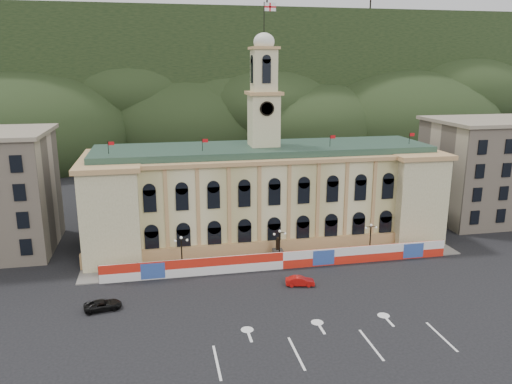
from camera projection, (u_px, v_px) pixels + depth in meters
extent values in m
plane|color=black|center=(316.00, 320.00, 56.39)|extent=(260.00, 260.00, 0.00)
cube|color=black|center=(202.00, 83.00, 174.40)|extent=(230.00, 70.00, 44.00)
cube|color=#595651|center=(316.00, 59.00, 160.18)|extent=(22.00, 8.00, 14.00)
cube|color=#595651|center=(41.00, 72.00, 143.27)|extent=(16.00, 7.00, 10.00)
cube|color=beige|center=(263.00, 198.00, 81.25)|extent=(55.00, 15.00, 14.00)
cube|color=tan|center=(274.00, 248.00, 75.27)|extent=(56.00, 0.80, 2.40)
cube|color=tan|center=(264.00, 154.00, 79.44)|extent=(56.20, 16.20, 0.60)
cube|color=#2D4B3C|center=(264.00, 149.00, 79.27)|extent=(53.00, 13.00, 1.20)
cube|color=beige|center=(114.00, 207.00, 75.77)|extent=(8.00, 17.00, 14.00)
cube|color=beige|center=(399.00, 192.00, 84.83)|extent=(8.00, 17.00, 14.00)
cube|color=beige|center=(264.00, 120.00, 78.13)|extent=(4.40, 4.40, 8.00)
cube|color=tan|center=(264.00, 93.00, 77.09)|extent=(5.20, 5.20, 0.50)
cube|color=beige|center=(264.00, 71.00, 76.28)|extent=(3.60, 3.60, 6.50)
cube|color=tan|center=(264.00, 48.00, 75.44)|extent=(4.20, 4.20, 0.40)
cylinder|color=black|center=(267.00, 109.00, 75.45)|extent=(2.20, 0.20, 2.20)
ellipsoid|color=silver|center=(264.00, 42.00, 75.22)|extent=(3.20, 3.20, 2.72)
cylinder|color=black|center=(264.00, 20.00, 74.42)|extent=(0.12, 0.12, 5.00)
cube|color=white|center=(270.00, 7.00, 74.15)|extent=(1.80, 0.04, 1.20)
cube|color=red|center=(270.00, 7.00, 74.12)|extent=(1.80, 0.02, 0.22)
cube|color=red|center=(270.00, 7.00, 74.12)|extent=(0.22, 0.02, 1.20)
cube|color=#C2AD96|center=(488.00, 171.00, 91.89)|extent=(20.00, 16.00, 18.00)
cube|color=gray|center=(494.00, 121.00, 89.59)|extent=(21.00, 17.00, 0.60)
cube|color=red|center=(283.00, 261.00, 70.32)|extent=(50.00, 0.25, 2.50)
cube|color=#304FA0|center=(153.00, 271.00, 66.72)|extent=(3.20, 0.05, 2.20)
cube|color=#304FA0|center=(324.00, 258.00, 71.35)|extent=(3.20, 0.05, 2.20)
cube|color=#304FA0|center=(413.00, 251.00, 74.05)|extent=(3.20, 0.05, 2.20)
cube|color=slate|center=(278.00, 261.00, 73.22)|extent=(56.00, 5.50, 0.16)
cube|color=#595651|center=(278.00, 255.00, 73.26)|extent=(1.40, 1.40, 1.80)
cylinder|color=black|center=(278.00, 244.00, 72.84)|extent=(0.60, 0.60, 1.60)
sphere|color=black|center=(278.00, 238.00, 72.62)|extent=(0.44, 0.44, 0.44)
cylinder|color=black|center=(182.00, 270.00, 69.79)|extent=(0.44, 0.44, 0.30)
cylinder|color=black|center=(182.00, 255.00, 69.24)|extent=(0.18, 0.18, 4.80)
cube|color=black|center=(181.00, 239.00, 68.67)|extent=(1.60, 0.08, 0.08)
sphere|color=silver|center=(175.00, 241.00, 68.55)|extent=(0.36, 0.36, 0.36)
sphere|color=silver|center=(187.00, 240.00, 68.86)|extent=(0.36, 0.36, 0.36)
sphere|color=silver|center=(181.00, 238.00, 68.61)|extent=(0.40, 0.40, 0.40)
cylinder|color=black|center=(279.00, 262.00, 72.49)|extent=(0.44, 0.44, 0.30)
cylinder|color=black|center=(279.00, 248.00, 71.94)|extent=(0.18, 0.18, 4.80)
cube|color=black|center=(280.00, 233.00, 71.37)|extent=(1.60, 0.08, 0.08)
sphere|color=silver|center=(274.00, 234.00, 71.25)|extent=(0.36, 0.36, 0.36)
sphere|color=silver|center=(285.00, 233.00, 71.56)|extent=(0.36, 0.36, 0.36)
sphere|color=silver|center=(280.00, 231.00, 71.31)|extent=(0.40, 0.40, 0.40)
cylinder|color=black|center=(369.00, 255.00, 75.19)|extent=(0.44, 0.44, 0.30)
cylinder|color=black|center=(370.00, 241.00, 74.64)|extent=(0.18, 0.18, 4.80)
cube|color=black|center=(371.00, 227.00, 74.07)|extent=(1.60, 0.08, 0.08)
sphere|color=silver|center=(366.00, 228.00, 73.95)|extent=(0.36, 0.36, 0.36)
sphere|color=silver|center=(376.00, 227.00, 74.26)|extent=(0.36, 0.36, 0.36)
sphere|color=silver|center=(371.00, 225.00, 74.01)|extent=(0.40, 0.40, 0.40)
imported|color=#B20F0C|center=(300.00, 281.00, 65.11)|extent=(2.71, 4.26, 1.24)
imported|color=black|center=(103.00, 305.00, 58.68)|extent=(3.36, 4.96, 1.20)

